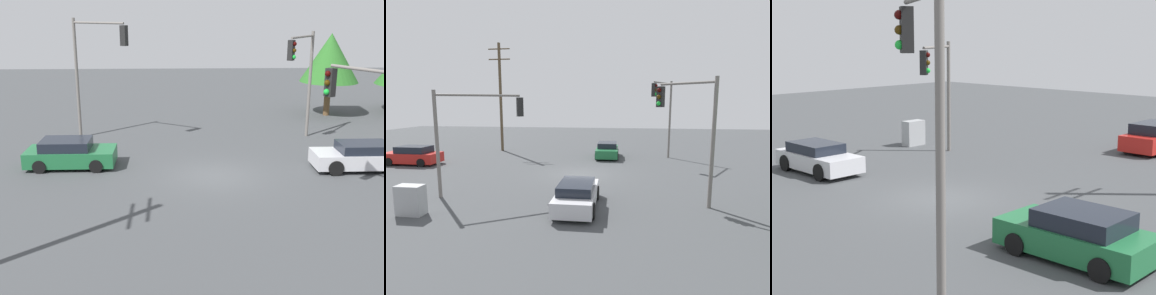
% 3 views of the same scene
% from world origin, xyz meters
% --- Properties ---
extents(ground_plane, '(80.00, 80.00, 0.00)m').
position_xyz_m(ground_plane, '(0.00, 0.00, 0.00)').
color(ground_plane, '#424447').
extents(sedan_green, '(2.03, 4.18, 1.36)m').
position_xyz_m(sedan_green, '(-1.61, -6.84, 0.66)').
color(sedan_green, '#1E6638').
rests_on(sedan_green, ground_plane).
extents(sedan_red, '(4.43, 1.97, 1.49)m').
position_xyz_m(sedan_red, '(13.86, -1.54, 0.72)').
color(sedan_red, red).
rests_on(sedan_red, ground_plane).
extents(sedan_silver, '(1.88, 4.29, 1.30)m').
position_xyz_m(sedan_silver, '(-0.70, 6.84, 0.64)').
color(sedan_silver, silver).
rests_on(sedan_silver, ground_plane).
extents(traffic_signal_main, '(4.02, 2.56, 5.56)m').
position_xyz_m(traffic_signal_main, '(5.03, 5.20, 3.87)').
color(traffic_signal_main, slate).
rests_on(traffic_signal_main, ground_plane).
extents(traffic_signal_cross, '(2.49, 2.03, 6.09)m').
position_xyz_m(traffic_signal_cross, '(-5.96, 5.30, 4.12)').
color(traffic_signal_cross, slate).
rests_on(traffic_signal_cross, ground_plane).
extents(traffic_signal_aux, '(2.10, 3.24, 6.82)m').
position_xyz_m(traffic_signal_aux, '(-6.43, -6.22, 4.63)').
color(traffic_signal_aux, slate).
rests_on(traffic_signal_aux, ground_plane).
extents(utility_pole_tall, '(2.20, 0.28, 10.87)m').
position_xyz_m(utility_pole_tall, '(9.41, -9.39, 5.74)').
color(utility_pole_tall, brown).
rests_on(utility_pole_tall, ground_plane).
extents(electrical_cabinet, '(1.16, 0.62, 1.34)m').
position_xyz_m(electrical_cabinet, '(6.44, 8.68, 0.67)').
color(electrical_cabinet, '#9EA0A3').
rests_on(electrical_cabinet, ground_plane).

